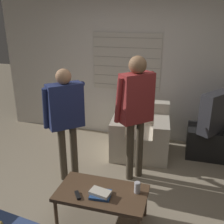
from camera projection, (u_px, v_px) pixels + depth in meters
ground_plane at (104, 203)px, 3.21m from camera, size 16.00×16.00×0.00m
wall_back at (138, 69)px, 4.60m from camera, size 5.20×0.08×2.55m
armchair_beige at (140, 134)px, 4.31m from camera, size 0.97×0.91×0.81m
coffee_table at (102, 195)px, 2.81m from camera, size 0.97×0.52×0.40m
tv_stand at (216, 143)px, 4.20m from camera, size 0.90×0.51×0.48m
tv at (221, 110)px, 4.01m from camera, size 0.67×0.82×0.62m
person_left_standing at (66, 112)px, 3.40m from camera, size 0.52×0.81×1.55m
person_right_standing at (136, 104)px, 3.37m from camera, size 0.50×0.83×1.71m
book_stack at (100, 194)px, 2.72m from camera, size 0.24×0.20×0.06m
soda_can at (137, 187)px, 2.76m from camera, size 0.07×0.07×0.13m
spare_remote at (78, 195)px, 2.72m from camera, size 0.11×0.13×0.02m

